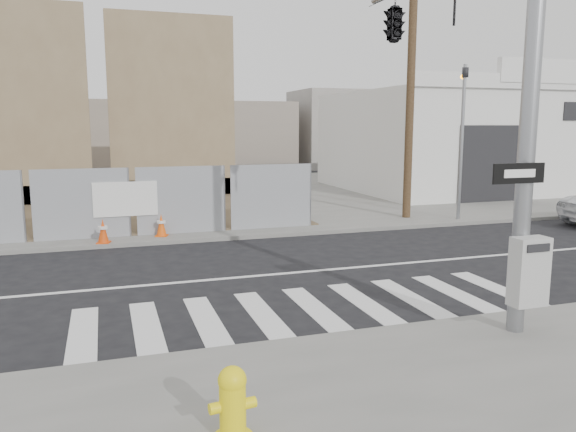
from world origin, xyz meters
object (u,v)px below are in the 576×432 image
object	(u,v)px
auto_shop	(463,141)
traffic_cone_d	(161,225)
fire_hydrant	(233,404)
signal_pole	(430,48)
traffic_cone_c	(103,231)

from	to	relation	value
auto_shop	traffic_cone_d	size ratio (longest dim) A/B	18.38
auto_shop	fire_hydrant	bearing A→B (deg)	-130.17
signal_pole	traffic_cone_d	world-z (taller)	signal_pole
signal_pole	auto_shop	world-z (taller)	signal_pole
auto_shop	traffic_cone_c	xyz separation A→B (m)	(-17.65, -8.75, -2.09)
signal_pole	traffic_cone_c	bearing A→B (deg)	134.46
auto_shop	fire_hydrant	world-z (taller)	auto_shop
auto_shop	traffic_cone_d	distance (m)	18.16
fire_hydrant	traffic_cone_d	bearing A→B (deg)	80.68
traffic_cone_c	traffic_cone_d	size ratio (longest dim) A/B	1.02
auto_shop	fire_hydrant	size ratio (longest dim) A/B	15.03
signal_pole	traffic_cone_d	size ratio (longest dim) A/B	10.72
fire_hydrant	traffic_cone_d	distance (m)	11.20
traffic_cone_d	traffic_cone_c	bearing A→B (deg)	-163.04
fire_hydrant	traffic_cone_c	distance (m)	10.77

